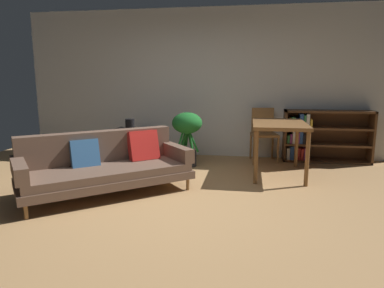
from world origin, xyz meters
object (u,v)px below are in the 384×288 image
(open_laptop, at_px, (131,131))
(desk_speaker, at_px, (130,127))
(dining_table, at_px, (279,129))
(dining_chair_near, at_px, (264,131))
(media_console, at_px, (136,148))
(potted_floor_plant, at_px, (187,131))
(fabric_couch, at_px, (105,164))
(bookshelf, at_px, (320,136))

(open_laptop, distance_m, desk_speaker, 0.40)
(dining_table, xyz_separation_m, dining_chair_near, (-0.18, 0.95, -0.18))
(media_console, xyz_separation_m, dining_table, (2.38, -0.47, 0.46))
(media_console, height_order, dining_chair_near, dining_chair_near)
(media_console, xyz_separation_m, dining_chair_near, (2.20, 0.48, 0.28))
(desk_speaker, bearing_deg, potted_floor_plant, 6.71)
(fabric_couch, height_order, desk_speaker, desk_speaker)
(fabric_couch, height_order, bookshelf, bookshelf)
(fabric_couch, distance_m, desk_speaker, 1.43)
(fabric_couch, height_order, dining_table, dining_table)
(open_laptop, height_order, desk_speaker, desk_speaker)
(media_console, distance_m, desk_speaker, 0.49)
(potted_floor_plant, height_order, dining_table, potted_floor_plant)
(potted_floor_plant, bearing_deg, media_console, 170.04)
(open_laptop, xyz_separation_m, dining_chair_near, (2.32, 0.39, -0.00))
(potted_floor_plant, distance_m, dining_chair_near, 1.42)
(dining_chair_near, bearing_deg, bookshelf, 5.29)
(media_console, relative_size, dining_chair_near, 1.43)
(open_laptop, height_order, potted_floor_plant, potted_floor_plant)
(potted_floor_plant, xyz_separation_m, bookshelf, (2.23, 0.73, -0.15))
(media_console, height_order, potted_floor_plant, potted_floor_plant)
(media_console, height_order, bookshelf, bookshelf)
(media_console, height_order, desk_speaker, desk_speaker)
(fabric_couch, height_order, open_laptop, fabric_couch)
(media_console, relative_size, potted_floor_plant, 1.48)
(desk_speaker, relative_size, potted_floor_plant, 0.31)
(fabric_couch, xyz_separation_m, bookshelf, (3.02, 2.24, 0.08))
(potted_floor_plant, distance_m, bookshelf, 2.36)
(open_laptop, bearing_deg, media_console, -36.15)
(media_console, bearing_deg, dining_chair_near, 12.25)
(dining_table, distance_m, dining_chair_near, 0.98)
(open_laptop, height_order, dining_chair_near, dining_chair_near)
(dining_chair_near, bearing_deg, media_console, -167.75)
(dining_table, xyz_separation_m, bookshelf, (0.79, 1.04, -0.26))
(desk_speaker, height_order, dining_table, dining_table)
(potted_floor_plant, bearing_deg, dining_chair_near, 26.95)
(fabric_couch, bearing_deg, dining_table, 28.30)
(desk_speaker, xyz_separation_m, dining_table, (2.39, -0.19, 0.06))
(media_console, xyz_separation_m, desk_speaker, (-0.00, -0.28, 0.40))
(desk_speaker, bearing_deg, bookshelf, 14.87)
(dining_chair_near, bearing_deg, fabric_couch, -133.68)
(fabric_couch, distance_m, potted_floor_plant, 1.72)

